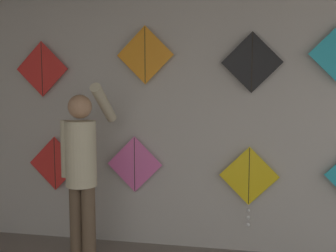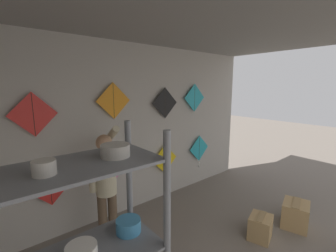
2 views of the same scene
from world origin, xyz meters
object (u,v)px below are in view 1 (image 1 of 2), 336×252
at_px(kite_4, 42,69).
at_px(shopkeeper, 82,166).
at_px(kite_0, 55,163).
at_px(kite_5, 145,55).
at_px(kite_1, 135,164).
at_px(kite_6, 252,62).
at_px(kite_2, 249,180).

bearing_deg(kite_4, shopkeeper, -40.70).
bearing_deg(kite_0, kite_5, 0.00).
height_order(kite_1, kite_6, kite_6).
xyz_separation_m(kite_1, kite_5, (0.11, 0.00, 1.07)).
bearing_deg(kite_2, kite_0, 179.97).
height_order(kite_2, kite_6, kite_6).
bearing_deg(kite_1, kite_6, 0.00).
xyz_separation_m(shopkeeper, kite_5, (0.43, 0.56, 0.98)).
height_order(kite_2, kite_5, kite_5).
bearing_deg(kite_6, kite_0, 180.00).
bearing_deg(kite_2, kite_4, 179.97).
bearing_deg(kite_6, shopkeeper, -158.77).
bearing_deg(kite_6, kite_2, -165.45).
height_order(kite_5, kite_6, kite_5).
xyz_separation_m(shopkeeper, kite_1, (0.31, 0.56, -0.09)).
relative_size(kite_0, kite_2, 0.73).
relative_size(shopkeeper, kite_0, 2.91).
relative_size(kite_1, kite_5, 1.00).
xyz_separation_m(kite_4, kite_5, (1.08, 0.00, 0.12)).
relative_size(kite_1, kite_6, 1.00).
relative_size(kite_5, kite_6, 1.00).
distance_m(shopkeeper, kite_4, 1.21).
relative_size(kite_0, kite_6, 1.00).
xyz_separation_m(kite_1, kite_6, (1.12, 0.00, 0.99)).
relative_size(kite_0, kite_5, 1.00).
bearing_deg(kite_5, shopkeeper, -127.60).
bearing_deg(kite_4, kite_5, 0.00).
xyz_separation_m(kite_1, kite_2, (1.11, -0.00, -0.11)).
xyz_separation_m(kite_0, kite_6, (1.97, 0.00, 1.01)).
bearing_deg(kite_2, shopkeeper, -158.75).
xyz_separation_m(kite_0, kite_2, (1.97, -0.00, -0.09)).
distance_m(shopkeeper, kite_5, 1.21).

